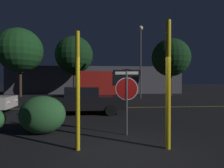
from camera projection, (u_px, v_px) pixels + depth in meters
ground_plane at (127, 153)px, 4.51m from camera, size 260.00×260.00×0.00m
road_center_stripe at (108, 108)px, 12.33m from camera, size 35.64×0.12×0.01m
stop_sign at (127, 89)px, 5.99m from camera, size 0.94×0.24×2.24m
yellow_pole_left at (78, 91)px, 4.66m from camera, size 0.11×0.11×3.18m
yellow_pole_right at (168, 85)px, 4.75m from camera, size 0.14×0.14×3.51m
hedge_bush_1 at (43, 115)px, 6.18m from camera, size 1.60×1.18×1.33m
passing_car_2 at (85, 100)px, 10.16m from camera, size 4.72×2.12×1.54m
delivery_truck at (105, 84)px, 18.84m from camera, size 5.60×2.89×2.92m
street_lamp at (141, 50)px, 18.74m from camera, size 0.51×0.51×7.85m
tree_0 at (20, 50)px, 21.34m from camera, size 5.36×5.36×8.37m
tree_1 at (74, 55)px, 23.26m from camera, size 4.98×4.98×7.91m
tree_2 at (171, 58)px, 22.43m from camera, size 4.85×4.85×7.39m
building_backdrop at (97, 80)px, 27.99m from camera, size 26.75×3.36×4.23m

